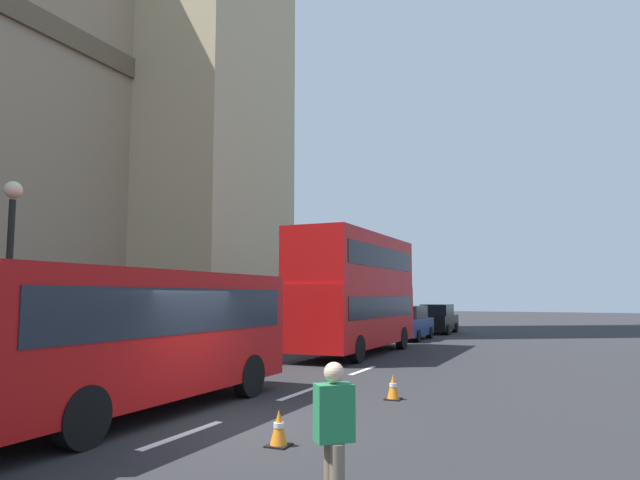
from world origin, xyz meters
TOP-DOWN VIEW (x-y plane):
  - ground_plane at (0.00, 0.00)m, footprint 160.00×160.00m
  - lane_centre_marking at (-3.54, 0.00)m, footprint 25.20×0.16m
  - double_decker_bus at (12.69, 2.00)m, footprint 9.03×2.54m
  - sedan_lead at (20.95, 2.00)m, footprint 4.40×1.86m
  - sedan_trailing at (26.95, 1.68)m, footprint 4.40×1.86m
  - traffic_cone_west at (-1.21, -1.86)m, footprint 0.36×0.36m
  - traffic_cone_middle at (3.46, -2.36)m, footprint 0.36×0.36m
  - street_lamp at (0.19, 6.50)m, footprint 0.44×0.44m
  - pedestrian_near_cones at (-3.75, -3.88)m, footprint 0.44×0.46m

SIDE VIEW (x-z plane):
  - ground_plane at x=0.00m, z-range 0.00..0.00m
  - lane_centre_marking at x=-3.54m, z-range 0.00..0.01m
  - traffic_cone_west at x=-1.21m, z-range -0.01..0.57m
  - traffic_cone_middle at x=3.46m, z-range -0.01..0.57m
  - pedestrian_near_cones at x=-3.75m, z-range 0.07..1.76m
  - sedan_lead at x=20.95m, z-range -0.01..1.84m
  - sedan_trailing at x=26.95m, z-range -0.01..1.84m
  - double_decker_bus at x=12.69m, z-range 0.26..5.16m
  - street_lamp at x=0.19m, z-range 0.42..5.69m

